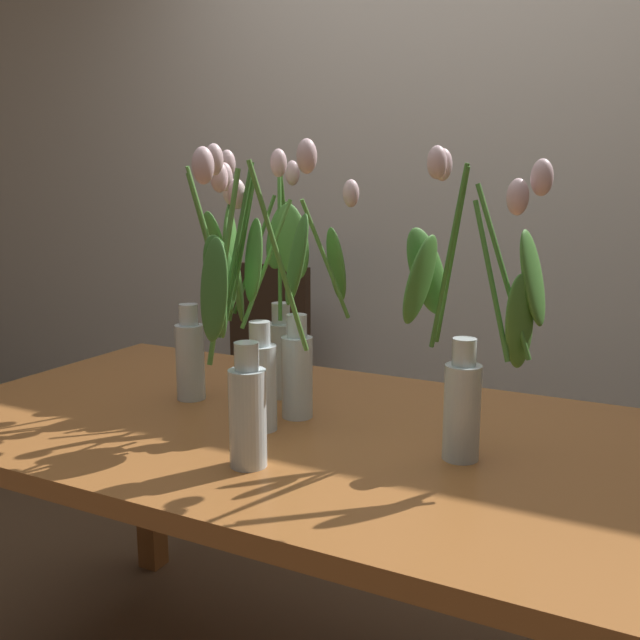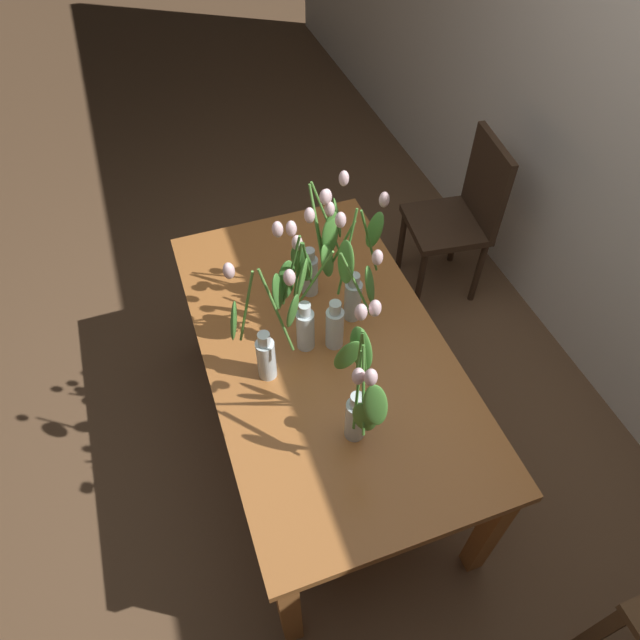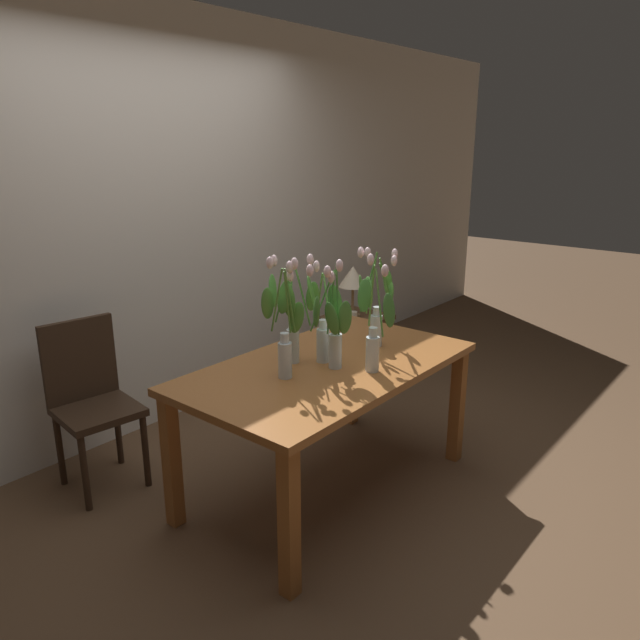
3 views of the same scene
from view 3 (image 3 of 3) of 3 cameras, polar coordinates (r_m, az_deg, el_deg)
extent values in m
plane|color=brown|center=(3.48, 0.74, -15.63)|extent=(18.00, 18.00, 0.00)
cube|color=silver|center=(4.06, -15.81, 8.87)|extent=(9.00, 0.10, 2.70)
cube|color=#A3602D|center=(3.15, 0.78, -4.49)|extent=(1.60, 0.90, 0.04)
cube|color=#A3602D|center=(2.60, -2.96, -18.74)|extent=(0.07, 0.07, 0.70)
cube|color=#A3602D|center=(3.68, 12.91, -7.94)|extent=(0.07, 0.07, 0.70)
cube|color=#A3602D|center=(3.11, -13.93, -12.91)|extent=(0.07, 0.07, 0.70)
cube|color=#A3602D|center=(4.05, 3.03, -5.19)|extent=(0.07, 0.07, 0.70)
cylinder|color=silver|center=(2.94, -3.35, -3.84)|extent=(0.07, 0.07, 0.18)
cylinder|color=silver|center=(2.90, -3.39, -1.71)|extent=(0.04, 0.04, 0.05)
cylinder|color=silver|center=(2.95, -3.34, -4.39)|extent=(0.06, 0.06, 0.11)
cylinder|color=#56933D|center=(2.90, -3.12, 1.65)|extent=(0.08, 0.04, 0.33)
ellipsoid|color=silver|center=(2.90, -2.91, 5.06)|extent=(0.04, 0.04, 0.06)
ellipsoid|color=#4C8E38|center=(2.94, -3.39, 2.19)|extent=(0.07, 0.09, 0.18)
cylinder|color=#56933D|center=(2.90, -4.13, 1.85)|extent=(0.04, 0.11, 0.34)
ellipsoid|color=silver|center=(2.91, -4.79, 5.46)|extent=(0.04, 0.04, 0.06)
ellipsoid|color=#4C8E38|center=(2.93, -5.02, 1.59)|extent=(0.10, 0.06, 0.18)
cylinder|color=#56933D|center=(2.90, -2.87, 1.80)|extent=(0.10, 0.03, 0.34)
ellipsoid|color=silver|center=(2.90, -2.45, 5.38)|extent=(0.04, 0.04, 0.06)
ellipsoid|color=#4C8E38|center=(2.95, -2.95, 1.80)|extent=(0.04, 0.08, 0.17)
cylinder|color=silver|center=(3.06, 1.46, -2.96)|extent=(0.07, 0.07, 0.18)
cylinder|color=silver|center=(3.02, 1.48, -0.91)|extent=(0.04, 0.04, 0.05)
cylinder|color=silver|center=(3.07, 1.46, -3.49)|extent=(0.06, 0.06, 0.11)
cylinder|color=#3D752D|center=(2.94, 1.07, 1.72)|extent=(0.08, 0.02, 0.31)
ellipsoid|color=silver|center=(2.87, 0.72, 4.62)|extent=(0.04, 0.04, 0.06)
ellipsoid|color=#427F33|center=(2.91, 1.13, 0.12)|extent=(0.05, 0.10, 0.18)
cylinder|color=#3D752D|center=(2.95, 0.20, 1.80)|extent=(0.11, 0.07, 0.30)
ellipsoid|color=silver|center=(2.89, -0.99, 4.74)|extent=(0.04, 0.04, 0.06)
ellipsoid|color=#427F33|center=(2.92, -0.34, 0.79)|extent=(0.07, 0.10, 0.18)
cylinder|color=#3D752D|center=(2.93, 1.68, 1.99)|extent=(0.06, 0.07, 0.35)
ellipsoid|color=silver|center=(2.85, 1.87, 5.20)|extent=(0.04, 0.04, 0.06)
ellipsoid|color=#427F33|center=(2.92, 2.38, 0.24)|extent=(0.07, 0.07, 0.17)
cylinder|color=silver|center=(3.40, 5.36, -1.02)|extent=(0.07, 0.07, 0.18)
cylinder|color=silver|center=(3.36, 5.41, 0.85)|extent=(0.04, 0.04, 0.05)
cylinder|color=silver|center=(3.41, 5.34, -1.50)|extent=(0.06, 0.06, 0.11)
cylinder|color=#478433|center=(3.37, 6.32, 3.53)|extent=(0.12, 0.03, 0.30)
ellipsoid|color=silver|center=(3.38, 7.12, 6.25)|extent=(0.04, 0.04, 0.06)
ellipsoid|color=#4C8E38|center=(3.42, 6.49, 3.52)|extent=(0.07, 0.09, 0.18)
cylinder|color=#478433|center=(3.30, 4.93, 3.52)|extent=(0.07, 0.03, 0.34)
ellipsoid|color=silver|center=(3.24, 4.56, 6.40)|extent=(0.04, 0.04, 0.06)
ellipsoid|color=#4C8E38|center=(3.26, 4.65, 2.68)|extent=(0.07, 0.11, 0.18)
cylinder|color=#478433|center=(3.35, 6.30, 3.19)|extent=(0.09, 0.05, 0.27)
ellipsoid|color=silver|center=(3.35, 7.07, 5.61)|extent=(0.04, 0.04, 0.06)
ellipsoid|color=#4C8E38|center=(3.41, 6.64, 2.23)|extent=(0.05, 0.10, 0.18)
cylinder|color=#478433|center=(3.31, 4.59, 3.56)|extent=(0.07, 0.07, 0.33)
ellipsoid|color=silver|center=(3.27, 3.90, 6.44)|extent=(0.04, 0.04, 0.06)
ellipsoid|color=#4C8E38|center=(3.28, 3.99, 2.97)|extent=(0.11, 0.08, 0.18)
cylinder|color=silver|center=(3.14, 0.28, -2.42)|extent=(0.07, 0.07, 0.18)
cylinder|color=silver|center=(3.11, 0.28, -0.41)|extent=(0.04, 0.04, 0.05)
cylinder|color=silver|center=(3.15, 0.28, -2.94)|extent=(0.06, 0.06, 0.11)
cylinder|color=#56933D|center=(3.00, 0.69, 1.72)|extent=(0.07, 0.11, 0.27)
ellipsoid|color=silver|center=(2.91, 1.07, 4.13)|extent=(0.04, 0.04, 0.06)
ellipsoid|color=#4C8E38|center=(2.97, 1.45, 1.80)|extent=(0.08, 0.09, 0.18)
cylinder|color=#56933D|center=(3.13, -0.05, 2.36)|extent=(0.08, 0.10, 0.27)
ellipsoid|color=silver|center=(3.16, -0.33, 5.14)|extent=(0.04, 0.04, 0.06)
ellipsoid|color=#4C8E38|center=(3.17, -0.73, 2.27)|extent=(0.08, 0.09, 0.17)
cylinder|color=silver|center=(3.14, -2.60, -2.47)|extent=(0.07, 0.07, 0.18)
cylinder|color=silver|center=(3.10, -2.63, -0.46)|extent=(0.04, 0.04, 0.05)
cylinder|color=silver|center=(3.15, -2.59, -2.99)|extent=(0.06, 0.06, 0.11)
cylinder|color=#478433|center=(3.08, -3.58, 2.54)|extent=(0.03, 0.10, 0.32)
ellipsoid|color=silver|center=(3.07, -4.40, 5.65)|extent=(0.04, 0.04, 0.06)
ellipsoid|color=#4C8E38|center=(3.08, -4.51, 2.80)|extent=(0.10, 0.07, 0.18)
cylinder|color=#478433|center=(3.00, -2.74, 1.74)|extent=(0.09, 0.07, 0.28)
ellipsoid|color=silver|center=(2.92, -2.84, 4.23)|extent=(0.04, 0.04, 0.06)
ellipsoid|color=#4C8E38|center=(2.98, -2.23, 0.24)|extent=(0.07, 0.10, 0.18)
cylinder|color=#478433|center=(3.04, -1.72, 2.54)|extent=(0.05, 0.08, 0.34)
ellipsoid|color=silver|center=(3.00, -0.94, 5.76)|extent=(0.04, 0.04, 0.06)
ellipsoid|color=#4C8E38|center=(3.06, -0.85, 2.76)|extent=(0.10, 0.07, 0.18)
cylinder|color=silver|center=(3.02, 5.01, -3.26)|extent=(0.07, 0.07, 0.18)
cylinder|color=silver|center=(2.99, 5.07, -1.19)|extent=(0.04, 0.04, 0.05)
cylinder|color=silver|center=(3.03, 5.00, -3.79)|extent=(0.06, 0.06, 0.11)
cylinder|color=#56933D|center=(2.91, 5.67, 1.61)|extent=(0.03, 0.07, 0.33)
ellipsoid|color=silver|center=(2.84, 6.20, 4.69)|extent=(0.04, 0.04, 0.06)
ellipsoid|color=#427F33|center=(2.90, 6.59, 0.92)|extent=(0.07, 0.06, 0.17)
cylinder|color=#56933D|center=(3.00, 4.93, 2.27)|extent=(0.08, 0.08, 0.34)
ellipsoid|color=silver|center=(3.01, 4.83, 5.76)|extent=(0.04, 0.04, 0.06)
ellipsoid|color=#427F33|center=(3.03, 4.26, 2.34)|extent=(0.09, 0.08, 0.18)
cube|color=#382619|center=(3.50, -20.36, -8.15)|extent=(0.45, 0.45, 0.04)
cylinder|color=#382619|center=(3.52, -16.26, -11.86)|extent=(0.04, 0.04, 0.43)
cylinder|color=#382619|center=(3.41, -21.46, -13.41)|extent=(0.04, 0.04, 0.43)
cylinder|color=#382619|center=(3.80, -18.66, -9.89)|extent=(0.04, 0.04, 0.43)
cylinder|color=#382619|center=(3.69, -23.51, -11.23)|extent=(0.04, 0.04, 0.43)
cube|color=#382619|center=(3.57, -21.91, -3.53)|extent=(0.40, 0.09, 0.46)
cube|color=brown|center=(4.68, 3.52, 0.18)|extent=(0.44, 0.44, 0.04)
cube|color=brown|center=(4.52, 3.99, -4.13)|extent=(0.04, 0.04, 0.51)
cube|color=brown|center=(4.81, 6.63, -2.87)|extent=(0.04, 0.04, 0.51)
cube|color=brown|center=(4.73, 0.24, -3.10)|extent=(0.04, 0.04, 0.51)
cube|color=brown|center=(5.02, 3.00, -1.96)|extent=(0.04, 0.04, 0.51)
cylinder|color=olive|center=(4.66, 3.10, 0.46)|extent=(0.12, 0.12, 0.02)
cylinder|color=olive|center=(4.63, 3.12, 1.88)|extent=(0.02, 0.02, 0.22)
cone|color=beige|center=(4.58, 3.16, 4.17)|extent=(0.22, 0.22, 0.16)
cylinder|color=beige|center=(4.53, 3.20, 0.37)|extent=(0.06, 0.06, 0.07)
camera|label=1|loc=(3.13, 27.55, 3.32)|focal=38.59mm
camera|label=2|loc=(3.86, 20.01, 24.73)|focal=31.91mm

